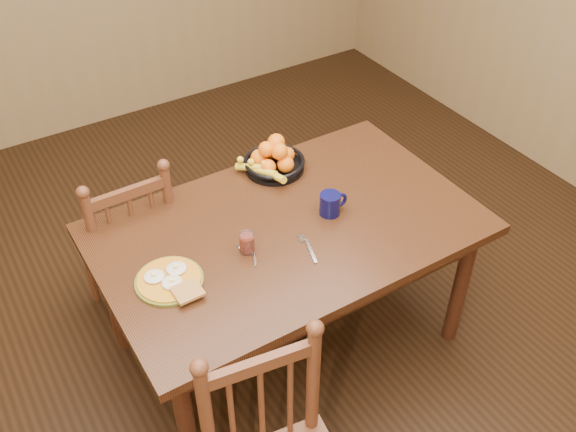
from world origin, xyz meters
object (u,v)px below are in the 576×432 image
dining_table (288,240)px  fruit_bowl (273,160)px  breakfast_plate (170,280)px  coffee_mug (331,204)px  chair_far (130,245)px

dining_table → fruit_bowl: 0.43m
breakfast_plate → coffee_mug: coffee_mug is taller
chair_far → fruit_bowl: (0.69, -0.18, 0.35)m
dining_table → breakfast_plate: breakfast_plate is taller
dining_table → fruit_bowl: (0.15, 0.38, 0.14)m
breakfast_plate → coffee_mug: (0.76, 0.02, 0.04)m
chair_far → breakfast_plate: 0.68m
chair_far → breakfast_plate: size_ratio=3.29×
fruit_bowl → chair_far: bearing=165.3°
chair_far → fruit_bowl: 0.80m
dining_table → coffee_mug: coffee_mug is taller
dining_table → breakfast_plate: size_ratio=5.57×
breakfast_plate → fruit_bowl: 0.83m
coffee_mug → fruit_bowl: size_ratio=0.41×
breakfast_plate → fruit_bowl: (0.71, 0.43, 0.04)m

